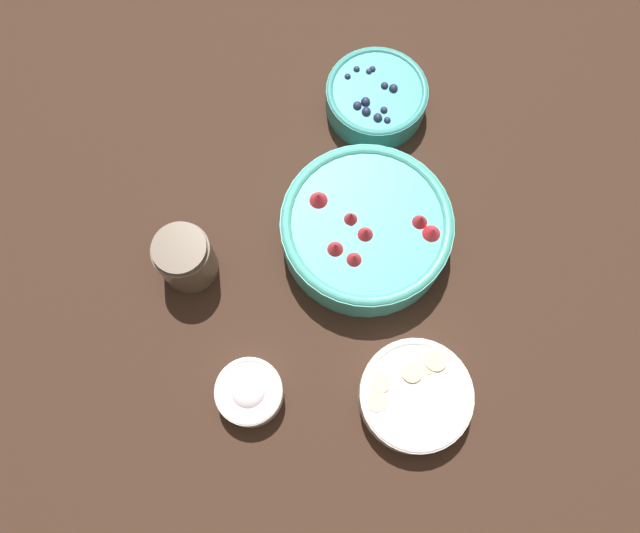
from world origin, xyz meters
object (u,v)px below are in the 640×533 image
bowl_cream (251,394)px  jar_chocolate (186,259)px  bowl_bananas (415,395)px  bowl_strawberries (366,228)px  bowl_blueberries (376,97)px

bowl_cream → jar_chocolate: bearing=70.0°
bowl_bananas → jar_chocolate: 0.40m
bowl_cream → bowl_bananas: bearing=-48.0°
bowl_strawberries → jar_chocolate: jar_chocolate is taller
bowl_blueberries → jar_chocolate: bearing=176.9°
bowl_strawberries → bowl_cream: bearing=-171.7°
bowl_bananas → bowl_cream: (-0.16, 0.18, -0.00)m
bowl_bananas → bowl_cream: size_ratio=1.67×
bowl_cream → jar_chocolate: (0.08, 0.21, 0.02)m
bowl_bananas → jar_chocolate: bearing=101.9°
bowl_blueberries → jar_chocolate: (-0.42, 0.02, 0.01)m
jar_chocolate → bowl_strawberries: bearing=-37.0°
bowl_blueberries → bowl_bananas: bearing=-132.4°
bowl_strawberries → bowl_bananas: bowl_strawberries is taller
bowl_strawberries → bowl_blueberries: bearing=37.0°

